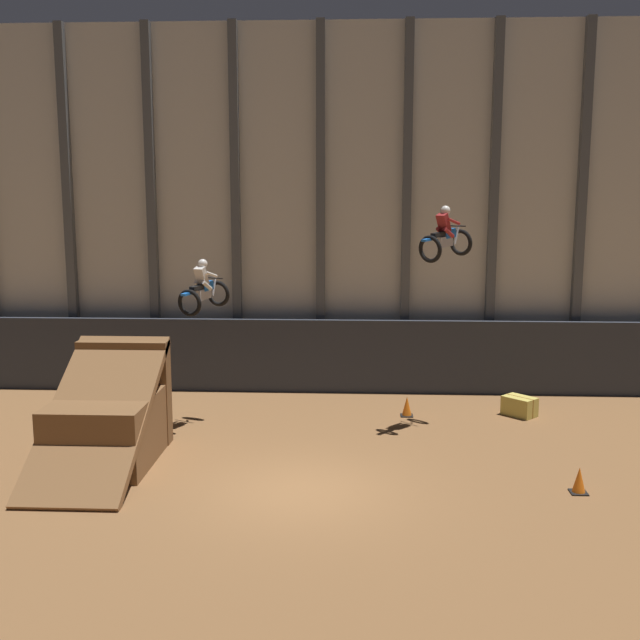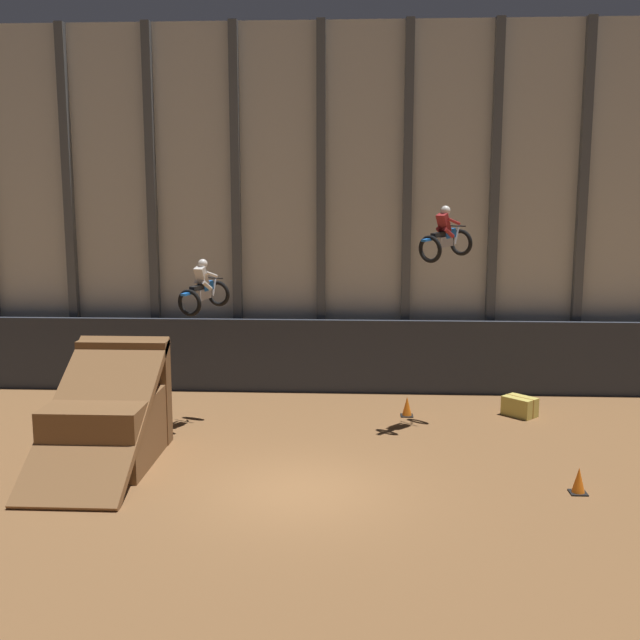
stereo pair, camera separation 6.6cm
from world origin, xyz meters
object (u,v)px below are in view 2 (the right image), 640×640
object	(u,v)px
dirt_ramp	(110,419)
traffic_cone_near_ramp	(579,481)
rider_bike_left_air	(204,290)
traffic_cone_arena_edge	(407,407)
rider_bike_right_air	(445,237)
hay_bale_trackside	(520,406)

from	to	relation	value
dirt_ramp	traffic_cone_near_ramp	distance (m)	10.88
dirt_ramp	rider_bike_left_air	bearing A→B (deg)	57.87
dirt_ramp	traffic_cone_arena_edge	distance (m)	8.43
rider_bike_right_air	traffic_cone_near_ramp	world-z (taller)	rider_bike_right_air
dirt_ramp	rider_bike_left_air	size ratio (longest dim) A/B	2.59
dirt_ramp	rider_bike_left_air	world-z (taller)	rider_bike_left_air
rider_bike_left_air	traffic_cone_arena_edge	xyz separation A→B (m)	(5.65, 1.10, -3.52)
dirt_ramp	hay_bale_trackside	xyz separation A→B (m)	(10.70, 4.12, -0.70)
traffic_cone_near_ramp	rider_bike_left_air	bearing A→B (deg)	153.32
rider_bike_left_air	dirt_ramp	bearing A→B (deg)	-99.76
rider_bike_right_air	traffic_cone_arena_edge	world-z (taller)	rider_bike_right_air
rider_bike_left_air	rider_bike_right_air	xyz separation A→B (m)	(6.53, 0.25, 1.43)
traffic_cone_near_ramp	traffic_cone_arena_edge	xyz separation A→B (m)	(-3.31, 5.60, 0.00)
rider_bike_left_air	hay_bale_trackside	size ratio (longest dim) A/B	1.70
dirt_ramp	traffic_cone_arena_edge	xyz separation A→B (m)	(7.42, 3.92, -0.70)
rider_bike_left_air	traffic_cone_near_ramp	world-z (taller)	rider_bike_left_air
dirt_ramp	rider_bike_right_air	xyz separation A→B (m)	(8.30, 3.08, 4.25)
rider_bike_left_air	rider_bike_right_air	bearing A→B (deg)	24.59
dirt_ramp	hay_bale_trackside	bearing A→B (deg)	21.06
traffic_cone_near_ramp	dirt_ramp	bearing A→B (deg)	171.11
traffic_cone_arena_edge	traffic_cone_near_ramp	bearing A→B (deg)	-59.43
rider_bike_right_air	hay_bale_trackside	world-z (taller)	rider_bike_right_air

